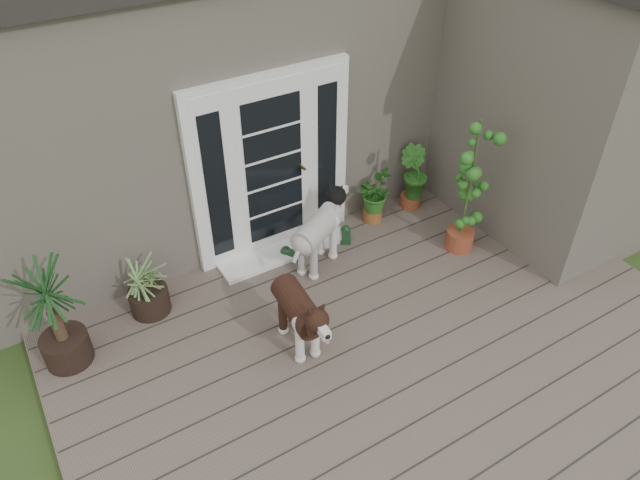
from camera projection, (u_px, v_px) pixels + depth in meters
deck at (400, 361)px, 5.80m from camera, size 6.20×4.60×0.12m
house_main at (211, 69)px, 7.73m from camera, size 7.40×4.00×3.10m
house_wing at (554, 110)px, 6.80m from camera, size 1.60×2.40×3.10m
door_unit at (272, 167)px, 6.49m from camera, size 1.90×0.14×2.15m
door_step at (284, 251)px, 7.01m from camera, size 1.60×0.40×0.05m
brindle_dog at (298, 317)px, 5.66m from camera, size 0.46×0.93×0.75m
white_dog at (318, 238)px, 6.60m from camera, size 1.00×0.79×0.77m
spider_plant at (146, 284)px, 6.04m from camera, size 0.75×0.75×0.74m
yucca at (54, 314)px, 5.36m from camera, size 0.96×0.96×1.22m
herb_a at (373, 200)px, 7.36m from camera, size 0.63×0.63×0.59m
herb_b at (412, 185)px, 7.59m from camera, size 0.52×0.52×0.62m
herb_c at (453, 175)px, 7.86m from camera, size 0.47×0.47×0.56m
sapling at (469, 186)px, 6.56m from camera, size 0.60×0.60×1.73m
clog_left at (293, 254)px, 6.92m from camera, size 0.29×0.35×0.10m
clog_right at (346, 235)px, 7.21m from camera, size 0.29×0.34×0.09m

